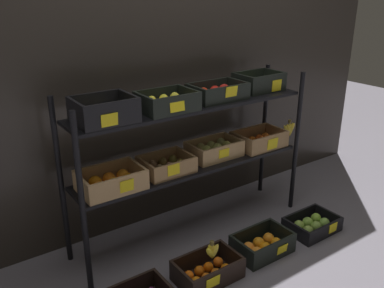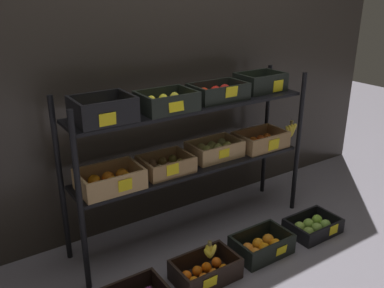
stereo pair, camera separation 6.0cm
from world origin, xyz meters
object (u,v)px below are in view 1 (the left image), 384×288
at_px(display_rack, 193,134).
at_px(banana_bunch_loose, 212,251).
at_px(crate_ground_tangerine, 208,271).
at_px(crate_ground_apple_green, 312,225).
at_px(crate_ground_orange, 262,245).

relative_size(display_rack, banana_bunch_loose, 14.98).
height_order(crate_ground_tangerine, banana_bunch_loose, banana_bunch_loose).
bearing_deg(crate_ground_apple_green, crate_ground_tangerine, 179.25).
height_order(crate_ground_tangerine, crate_ground_apple_green, crate_ground_tangerine).
bearing_deg(display_rack, crate_ground_orange, -64.96).
height_order(crate_ground_tangerine, crate_ground_orange, same).
relative_size(crate_ground_tangerine, crate_ground_orange, 1.03).
height_order(crate_ground_apple_green, banana_bunch_loose, banana_bunch_loose).
relative_size(crate_ground_tangerine, crate_ground_apple_green, 1.06).
bearing_deg(crate_ground_apple_green, crate_ground_orange, 178.09).
bearing_deg(crate_ground_orange, display_rack, 115.04).
bearing_deg(crate_ground_tangerine, crate_ground_orange, 0.46).
relative_size(display_rack, crate_ground_apple_green, 4.93).
xyz_separation_m(display_rack, banana_bunch_loose, (-0.19, -0.47, -0.52)).
xyz_separation_m(crate_ground_apple_green, banana_bunch_loose, (-0.86, 0.01, 0.14)).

